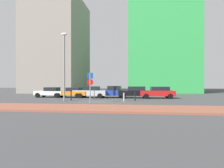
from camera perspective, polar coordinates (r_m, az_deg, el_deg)
ground_plane at (r=21.89m, az=-2.72°, el=-4.88°), size 120.00×120.00×0.00m
sidewalk_brick at (r=15.96m, az=-6.52°, el=-6.54°), size 40.00×4.32×0.14m
parked_car_white at (r=30.00m, az=-16.44°, el=-2.14°), size 4.02×2.09×1.38m
parked_car_orange at (r=28.83m, az=-10.75°, el=-2.24°), size 4.56×2.31×1.36m
parked_car_silver at (r=28.06m, az=-5.85°, el=-2.17°), size 4.42×2.06×1.52m
parked_car_blue at (r=28.09m, az=0.15°, el=-2.13°), size 4.08×2.07×1.58m
parked_car_black at (r=27.46m, az=6.28°, el=-2.18°), size 4.27×2.11×1.52m
parked_car_red at (r=27.43m, az=12.37°, el=-2.20°), size 4.50×2.28×1.50m
parking_sign_post at (r=20.25m, az=-5.99°, el=0.01°), size 0.60×0.13×2.97m
parking_meter at (r=24.49m, az=-4.86°, el=-2.05°), size 0.18×0.14×1.51m
street_lamp at (r=23.51m, az=-12.93°, el=6.11°), size 0.70×0.36×7.46m
traffic_bollard_near at (r=22.98m, az=6.31°, el=-3.40°), size 0.13×0.13×0.99m
traffic_bollard_mid at (r=22.64m, az=3.27°, el=-3.55°), size 0.15×0.15×0.92m
traffic_bollard_far at (r=24.02m, az=-11.12°, el=-3.17°), size 0.13×0.13×1.06m
building_colorful_midrise at (r=47.74m, az=13.40°, el=11.35°), size 14.07×12.35×22.32m
building_under_construction at (r=47.81m, az=-14.46°, el=9.91°), size 10.67×14.73×19.99m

